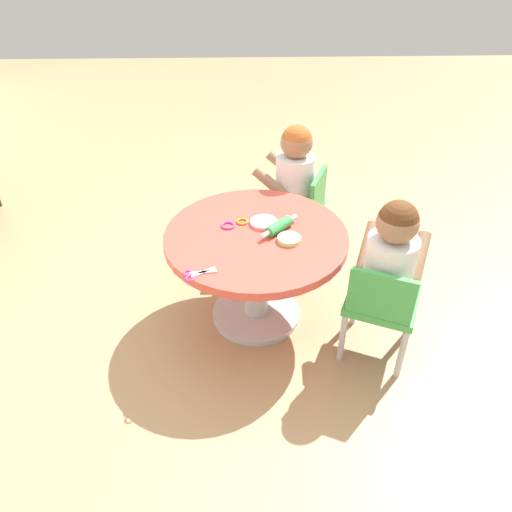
{
  "coord_description": "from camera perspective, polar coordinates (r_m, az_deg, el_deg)",
  "views": [
    {
      "loc": [
        -1.86,
        0.06,
        1.73
      ],
      "look_at": [
        0.0,
        0.0,
        0.37
      ],
      "focal_mm": 34.65,
      "sensor_mm": 36.0,
      "label": 1
    }
  ],
  "objects": [
    {
      "name": "child_chair_right",
      "position": [
        2.81,
        5.0,
        5.47
      ],
      "size": [
        0.39,
        0.39,
        0.54
      ],
      "color": "#B7B7BC",
      "rests_on": "ground"
    },
    {
      "name": "playdough_blob_0",
      "position": [
        2.18,
        3.84,
        1.96
      ],
      "size": [
        0.1,
        0.1,
        0.02
      ],
      "primitive_type": "cylinder",
      "color": "#B2E58C",
      "rests_on": "craft_table"
    },
    {
      "name": "craft_table",
      "position": [
        2.3,
        -0.0,
        -0.06
      ],
      "size": [
        0.84,
        0.84,
        0.5
      ],
      "color": "silver",
      "rests_on": "ground"
    },
    {
      "name": "rolling_pin",
      "position": [
        2.24,
        2.68,
        3.46
      ],
      "size": [
        0.18,
        0.18,
        0.05
      ],
      "color": "green",
      "rests_on": "craft_table"
    },
    {
      "name": "seated_child_right",
      "position": [
        2.71,
        4.43,
        9.75
      ],
      "size": [
        0.38,
        0.42,
        0.51
      ],
      "color": "#3F4772",
      "rests_on": "ground"
    },
    {
      "name": "cookie_cutter_1",
      "position": [
        2.31,
        -1.6,
        4.01
      ],
      "size": [
        0.06,
        0.06,
        0.01
      ],
      "primitive_type": "torus",
      "color": "orange",
      "rests_on": "craft_table"
    },
    {
      "name": "seated_child_left",
      "position": [
        2.11,
        15.33,
        -0.01
      ],
      "size": [
        0.42,
        0.38,
        0.51
      ],
      "color": "#3F4772",
      "rests_on": "ground"
    },
    {
      "name": "playdough_blob_1",
      "position": [
        2.3,
        0.89,
        3.9
      ],
      "size": [
        0.13,
        0.13,
        0.02
      ],
      "primitive_type": "cylinder",
      "color": "pink",
      "rests_on": "craft_table"
    },
    {
      "name": "craft_scissors",
      "position": [
        2.0,
        -7.02,
        -2.09
      ],
      "size": [
        0.09,
        0.14,
        0.01
      ],
      "color": "silver",
      "rests_on": "craft_table"
    },
    {
      "name": "ground_plane",
      "position": [
        2.54,
        -0.0,
        -6.83
      ],
      "size": [
        10.0,
        10.0,
        0.0
      ],
      "primitive_type": "plane",
      "color": "tan"
    },
    {
      "name": "child_chair_left",
      "position": [
        2.21,
        14.24,
        -5.32
      ],
      "size": [
        0.39,
        0.39,
        0.54
      ],
      "color": "#B7B7BC",
      "rests_on": "ground"
    },
    {
      "name": "cookie_cutter_0",
      "position": [
        2.28,
        -3.25,
        3.55
      ],
      "size": [
        0.06,
        0.06,
        0.01
      ],
      "primitive_type": "torus",
      "color": "#D83FA5",
      "rests_on": "craft_table"
    }
  ]
}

